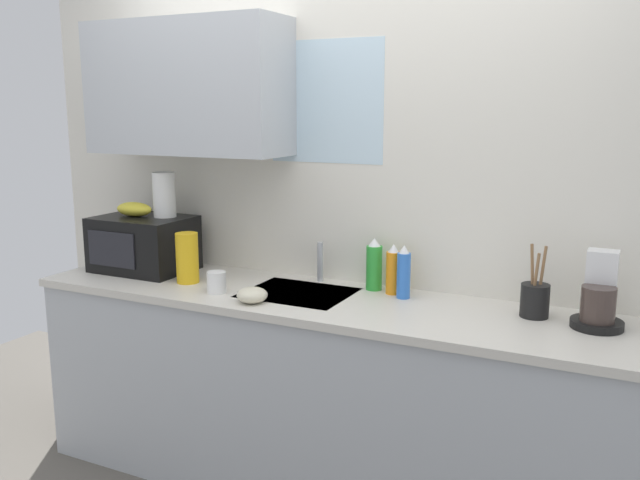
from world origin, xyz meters
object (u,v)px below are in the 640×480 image
at_px(mug_white, 216,282).
at_px(microwave, 144,244).
at_px(coffee_maker, 599,299).
at_px(dish_soap_bottle_blue, 404,273).
at_px(paper_towel_roll, 164,195).
at_px(utensil_crock, 535,299).
at_px(cereal_canister, 187,258).
at_px(small_bowl, 252,295).
at_px(dish_soap_bottle_orange, 393,271).
at_px(banana_bunch, 134,209).
at_px(dish_soap_bottle_green, 374,266).

bearing_deg(mug_white, microwave, 161.51).
bearing_deg(coffee_maker, dish_soap_bottle_blue, 177.32).
bearing_deg(paper_towel_roll, utensil_crock, 0.64).
xyz_separation_m(microwave, coffee_maker, (2.10, 0.06, -0.03)).
relative_size(paper_towel_roll, mug_white, 2.32).
xyz_separation_m(coffee_maker, utensil_crock, (-0.23, 0.01, -0.03)).
bearing_deg(mug_white, cereal_canister, 158.03).
bearing_deg(small_bowl, utensil_crock, 16.38).
distance_m(microwave, dish_soap_bottle_blue, 1.33).
distance_m(paper_towel_roll, mug_white, 0.62).
relative_size(dish_soap_bottle_orange, cereal_canister, 0.95).
height_order(dish_soap_bottle_orange, utensil_crock, utensil_crock).
bearing_deg(paper_towel_roll, coffee_maker, 0.24).
bearing_deg(dish_soap_bottle_blue, small_bowl, -147.59).
relative_size(banana_bunch, dish_soap_bottle_orange, 0.90).
height_order(coffee_maker, dish_soap_bottle_green, coffee_maker).
bearing_deg(banana_bunch, coffee_maker, 1.55).
xyz_separation_m(dish_soap_bottle_green, dish_soap_bottle_blue, (0.16, -0.07, -0.00)).
distance_m(dish_soap_bottle_green, dish_soap_bottle_orange, 0.10).
height_order(microwave, mug_white, microwave).
height_order(banana_bunch, mug_white, banana_bunch).
relative_size(microwave, dish_soap_bottle_blue, 1.99).
distance_m(coffee_maker, cereal_canister, 1.77).
distance_m(banana_bunch, cereal_canister, 0.44).
distance_m(dish_soap_bottle_green, small_bowl, 0.57).
relative_size(dish_soap_bottle_orange, utensil_crock, 0.77).
bearing_deg(dish_soap_bottle_green, banana_bunch, -172.24).
relative_size(dish_soap_bottle_green, utensil_crock, 0.81).
height_order(microwave, dish_soap_bottle_blue, microwave).
bearing_deg(banana_bunch, dish_soap_bottle_green, 7.76).
relative_size(cereal_canister, small_bowl, 1.80).
bearing_deg(dish_soap_bottle_blue, cereal_canister, -168.83).
distance_m(utensil_crock, small_bowl, 1.13).
bearing_deg(microwave, banana_bunch, 178.20).
xyz_separation_m(dish_soap_bottle_orange, cereal_canister, (-0.92, -0.24, 0.01)).
bearing_deg(mug_white, banana_bunch, 162.78).
distance_m(paper_towel_roll, coffee_maker, 2.02).
height_order(coffee_maker, cereal_canister, coffee_maker).
bearing_deg(microwave, mug_white, -18.49).
relative_size(microwave, dish_soap_bottle_green, 1.97).
relative_size(banana_bunch, mug_white, 2.11).
height_order(coffee_maker, dish_soap_bottle_orange, coffee_maker).
bearing_deg(mug_white, coffee_maker, 9.17).
relative_size(dish_soap_bottle_blue, mug_white, 2.43).
relative_size(banana_bunch, utensil_crock, 0.69).
bearing_deg(dish_soap_bottle_green, dish_soap_bottle_orange, -15.37).
bearing_deg(dish_soap_bottle_orange, dish_soap_bottle_blue, -34.44).
relative_size(microwave, cereal_canister, 1.97).
xyz_separation_m(paper_towel_roll, mug_white, (0.46, -0.24, -0.33)).
xyz_separation_m(banana_bunch, cereal_canister, (0.39, -0.10, -0.19)).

